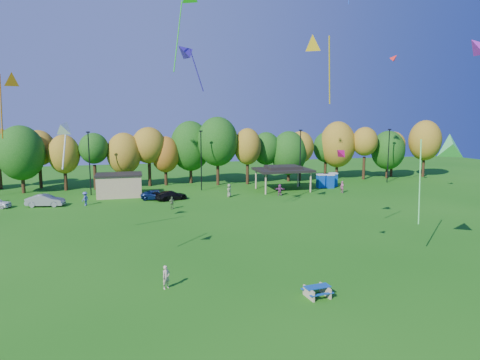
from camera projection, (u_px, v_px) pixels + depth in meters
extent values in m
plane|color=#19600F|center=(274.00, 300.00, 26.37)|extent=(160.00, 160.00, 0.00)
cylinder|color=black|center=(0.00, 176.00, 66.10)|extent=(0.50, 0.50, 4.12)
cylinder|color=black|center=(23.00, 181.00, 62.65)|extent=(0.50, 0.50, 3.56)
ellipsoid|color=#144C0F|center=(21.00, 153.00, 62.03)|extent=(6.62, 6.62, 8.00)
cylinder|color=black|center=(41.00, 176.00, 66.91)|extent=(0.50, 0.50, 3.79)
ellipsoid|color=olive|center=(39.00, 148.00, 66.26)|extent=(4.94, 4.94, 5.58)
cylinder|color=black|center=(66.00, 180.00, 64.85)|extent=(0.50, 0.50, 3.34)
ellipsoid|color=olive|center=(64.00, 154.00, 64.27)|extent=(4.61, 4.61, 5.88)
cylinder|color=black|center=(95.00, 177.00, 65.71)|extent=(0.50, 0.50, 3.82)
ellipsoid|color=#144C0F|center=(94.00, 148.00, 65.05)|extent=(4.43, 4.43, 4.73)
cylinder|color=black|center=(125.00, 177.00, 67.45)|extent=(0.50, 0.50, 3.25)
ellipsoid|color=olive|center=(124.00, 153.00, 66.89)|extent=(5.33, 5.33, 6.53)
cylinder|color=black|center=(150.00, 174.00, 68.89)|extent=(0.50, 0.50, 3.96)
ellipsoid|color=olive|center=(149.00, 145.00, 68.20)|extent=(5.31, 5.31, 5.82)
cylinder|color=black|center=(166.00, 176.00, 69.85)|extent=(0.50, 0.50, 3.05)
ellipsoid|color=#995914|center=(165.00, 154.00, 69.32)|extent=(4.54, 4.54, 5.87)
cylinder|color=black|center=(191.00, 172.00, 71.98)|extent=(0.50, 0.50, 3.77)
ellipsoid|color=#144C0F|center=(190.00, 146.00, 71.33)|extent=(6.69, 6.69, 8.35)
cylinder|color=black|center=(218.00, 172.00, 70.06)|extent=(0.50, 0.50, 4.28)
ellipsoid|color=#144C0F|center=(218.00, 141.00, 69.32)|extent=(6.64, 6.64, 8.01)
cylinder|color=black|center=(247.00, 173.00, 71.00)|extent=(0.50, 0.50, 3.76)
ellipsoid|color=olive|center=(248.00, 146.00, 70.35)|extent=(4.49, 4.49, 6.02)
cylinder|color=black|center=(266.00, 172.00, 73.93)|extent=(0.50, 0.50, 3.43)
ellipsoid|color=#144C0F|center=(266.00, 148.00, 73.33)|extent=(4.77, 4.77, 5.63)
cylinder|color=black|center=(288.00, 173.00, 74.08)|extent=(0.50, 0.50, 2.95)
ellipsoid|color=#144C0F|center=(289.00, 153.00, 73.56)|extent=(6.14, 6.14, 7.54)
cylinder|color=black|center=(300.00, 170.00, 75.03)|extent=(0.50, 0.50, 3.52)
ellipsoid|color=olive|center=(300.00, 147.00, 74.43)|extent=(4.78, 4.78, 5.53)
cylinder|color=black|center=(325.00, 169.00, 78.02)|extent=(0.50, 0.50, 3.39)
ellipsoid|color=#144C0F|center=(326.00, 147.00, 77.43)|extent=(4.54, 4.54, 5.46)
cylinder|color=black|center=(337.00, 168.00, 77.17)|extent=(0.50, 0.50, 3.72)
ellipsoid|color=olive|center=(338.00, 144.00, 76.52)|extent=(6.32, 6.32, 8.24)
cylinder|color=black|center=(364.00, 168.00, 76.31)|extent=(0.50, 0.50, 4.06)
ellipsoid|color=olive|center=(365.00, 141.00, 75.61)|extent=(4.50, 4.50, 5.13)
cylinder|color=black|center=(387.00, 170.00, 78.14)|extent=(0.50, 0.50, 3.05)
ellipsoid|color=#144C0F|center=(388.00, 150.00, 77.61)|extent=(5.97, 5.97, 7.05)
cylinder|color=black|center=(391.00, 167.00, 80.05)|extent=(0.50, 0.50, 3.55)
ellipsoid|color=olive|center=(393.00, 145.00, 79.44)|extent=(4.60, 4.60, 4.99)
cylinder|color=black|center=(423.00, 166.00, 79.60)|extent=(0.50, 0.50, 4.07)
ellipsoid|color=olive|center=(425.00, 140.00, 78.89)|extent=(5.83, 5.83, 7.42)
cylinder|color=black|center=(90.00, 164.00, 60.61)|extent=(0.16, 0.16, 9.00)
cube|color=black|center=(88.00, 132.00, 59.94)|extent=(0.50, 0.25, 0.18)
cylinder|color=black|center=(201.00, 161.00, 64.52)|extent=(0.16, 0.16, 9.00)
cube|color=black|center=(201.00, 131.00, 63.85)|extent=(0.50, 0.25, 0.18)
cylinder|color=black|center=(300.00, 158.00, 68.43)|extent=(0.16, 0.16, 9.00)
cube|color=black|center=(301.00, 130.00, 67.76)|extent=(0.50, 0.25, 0.18)
cylinder|color=black|center=(388.00, 156.00, 72.34)|extent=(0.16, 0.16, 9.00)
cube|color=black|center=(390.00, 129.00, 71.67)|extent=(0.50, 0.25, 0.18)
cube|color=tan|center=(119.00, 186.00, 60.12)|extent=(6.00, 4.00, 3.00)
cube|color=black|center=(119.00, 174.00, 59.87)|extent=(6.30, 4.30, 0.25)
cylinder|color=tan|center=(266.00, 184.00, 61.77)|extent=(0.24, 0.24, 3.00)
cylinder|color=tan|center=(311.00, 182.00, 63.48)|extent=(0.24, 0.24, 3.00)
cylinder|color=tan|center=(256.00, 179.00, 66.56)|extent=(0.24, 0.24, 3.00)
cylinder|color=tan|center=(298.00, 178.00, 68.27)|extent=(0.24, 0.24, 3.00)
cube|color=black|center=(283.00, 170.00, 64.78)|extent=(8.20, 6.20, 0.35)
cube|color=black|center=(283.00, 167.00, 64.72)|extent=(5.00, 3.50, 0.45)
cube|color=#0D43AB|center=(321.00, 181.00, 67.47)|extent=(1.10, 1.10, 2.00)
cube|color=silver|center=(321.00, 175.00, 67.31)|extent=(1.15, 1.15, 0.18)
cube|color=#0D43AB|center=(330.00, 182.00, 67.25)|extent=(1.10, 1.10, 2.00)
cube|color=silver|center=(330.00, 175.00, 67.09)|extent=(1.15, 1.15, 0.18)
cube|color=#0D43AB|center=(333.00, 180.00, 68.98)|extent=(1.10, 1.10, 2.00)
cube|color=silver|center=(333.00, 173.00, 68.82)|extent=(1.15, 1.15, 0.18)
cube|color=tan|center=(309.00, 293.00, 26.54)|extent=(0.25, 1.32, 0.66)
cube|color=tan|center=(325.00, 291.00, 26.95)|extent=(0.25, 1.32, 0.66)
cube|color=#114498|center=(317.00, 287.00, 26.70)|extent=(1.70, 0.86, 0.05)
cube|color=#114498|center=(322.00, 294.00, 26.21)|extent=(1.65, 0.40, 0.05)
cube|color=#114498|center=(313.00, 287.00, 27.26)|extent=(1.65, 0.40, 0.05)
imported|color=#C8AB96|center=(166.00, 277.00, 28.00)|extent=(0.68, 0.63, 1.56)
imported|color=gray|center=(45.00, 200.00, 53.54)|extent=(4.75, 2.32, 1.50)
imported|color=#0D204F|center=(159.00, 195.00, 57.93)|extent=(5.05, 3.37, 1.29)
imported|color=black|center=(171.00, 195.00, 57.63)|extent=(4.68, 2.98, 1.26)
imported|color=#4C56A8|center=(85.00, 199.00, 54.07)|extent=(1.16, 1.31, 1.76)
imported|color=#923D81|center=(280.00, 190.00, 60.81)|extent=(1.57, 1.17, 1.65)
imported|color=#5A7548|center=(172.00, 203.00, 52.01)|extent=(0.94, 0.46, 1.54)
imported|color=#A24C73|center=(342.00, 187.00, 62.98)|extent=(0.63, 0.75, 1.74)
imported|color=#78875C|center=(229.00, 190.00, 59.71)|extent=(0.94, 1.08, 1.85)
cone|color=#51E75D|center=(450.00, 143.00, 32.56)|extent=(3.26, 3.47, 2.78)
cylinder|color=#51E75D|center=(420.00, 181.00, 34.44)|extent=(1.42, 2.15, 6.61)
cone|color=orange|center=(11.00, 78.00, 32.79)|extent=(1.71, 1.96, 1.62)
cylinder|color=orange|center=(1.00, 107.00, 31.65)|extent=(0.70, 1.73, 4.73)
cylinder|color=green|center=(178.00, 36.00, 38.34)|extent=(1.23, 2.26, 6.61)
cone|color=#2A198E|center=(184.00, 51.00, 39.36)|extent=(2.32, 2.07, 1.95)
cylinder|color=#2A198E|center=(197.00, 70.00, 39.47)|extent=(1.39, 0.64, 3.79)
cone|color=yellow|center=(313.00, 42.00, 31.94)|extent=(2.04, 2.18, 1.72)
cylinder|color=yellow|center=(329.00, 71.00, 31.25)|extent=(1.04, 1.58, 4.73)
cone|color=purple|center=(477.00, 46.00, 44.25)|extent=(2.88, 2.29, 2.67)
cone|color=red|center=(394.00, 58.00, 55.79)|extent=(1.55, 1.52, 1.23)
cone|color=silver|center=(65.00, 126.00, 26.80)|extent=(1.36, 1.60, 1.40)
cylinder|color=silver|center=(64.00, 147.00, 27.78)|extent=(0.38, 1.11, 2.85)
cone|color=#C50A58|center=(340.00, 152.00, 31.08)|extent=(1.23, 1.10, 1.04)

